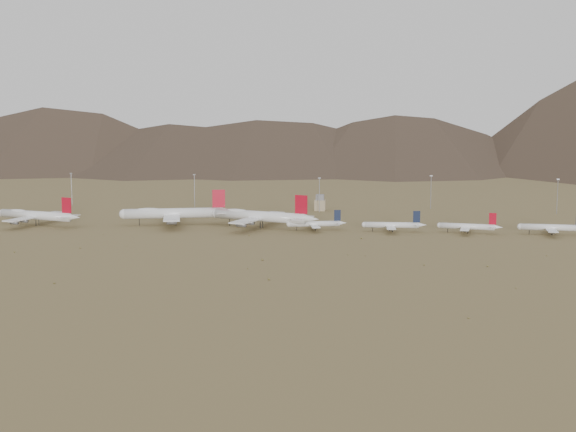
# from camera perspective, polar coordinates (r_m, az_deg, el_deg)

# --- Properties ---
(ground) EXTENTS (3000.00, 3000.00, 0.00)m
(ground) POSITION_cam_1_polar(r_m,az_deg,el_deg) (487.35, -2.41, -1.39)
(ground) COLOR olive
(ground) RESTS_ON ground
(mountain_ridge) EXTENTS (4400.00, 1000.00, 300.00)m
(mountain_ridge) POSITION_cam_1_polar(r_m,az_deg,el_deg) (1378.45, 3.80, 10.88)
(mountain_ridge) COLOR #4A3A2C
(mountain_ridge) RESTS_ON ground
(widebody_west) EXTENTS (64.13, 50.77, 19.58)m
(widebody_west) POSITION_cam_1_polar(r_m,az_deg,el_deg) (551.93, -17.48, 0.06)
(widebody_west) COLOR white
(widebody_west) RESTS_ON ground
(widebody_centre) EXTENTS (75.72, 59.78, 23.00)m
(widebody_centre) POSITION_cam_1_polar(r_m,az_deg,el_deg) (533.30, -8.09, 0.21)
(widebody_centre) COLOR white
(widebody_centre) RESTS_ON ground
(widebody_east) EXTENTS (73.73, 58.69, 22.75)m
(widebody_east) POSITION_cam_1_polar(r_m,az_deg,el_deg) (514.81, -1.99, -0.00)
(widebody_east) COLOR white
(widebody_east) RESTS_ON ground
(narrowbody_a) EXTENTS (37.95, 27.94, 12.74)m
(narrowbody_a) POSITION_cam_1_polar(r_m,az_deg,el_deg) (506.63, 1.99, -0.56)
(narrowbody_a) COLOR white
(narrowbody_a) RESTS_ON ground
(narrowbody_b) EXTENTS (40.47, 29.02, 13.35)m
(narrowbody_b) POSITION_cam_1_polar(r_m,az_deg,el_deg) (504.11, 7.49, -0.64)
(narrowbody_b) COLOR white
(narrowbody_b) RESTS_ON ground
(narrowbody_c) EXTENTS (39.71, 28.91, 13.17)m
(narrowbody_c) POSITION_cam_1_polar(r_m,az_deg,el_deg) (506.65, 12.72, -0.73)
(narrowbody_c) COLOR white
(narrowbody_c) RESTS_ON ground
(narrowbody_d) EXTENTS (43.58, 31.27, 14.37)m
(narrowbody_d) POSITION_cam_1_polar(r_m,az_deg,el_deg) (513.79, 18.32, -0.78)
(narrowbody_d) COLOR white
(narrowbody_d) RESTS_ON ground
(control_tower) EXTENTS (8.00, 8.00, 12.00)m
(control_tower) POSITION_cam_1_polar(r_m,az_deg,el_deg) (600.91, 2.29, 0.90)
(control_tower) COLOR tan
(control_tower) RESTS_ON ground
(mast_far_west) EXTENTS (2.00, 0.60, 25.70)m
(mast_far_west) POSITION_cam_1_polar(r_m,az_deg,el_deg) (652.00, -15.14, 1.97)
(mast_far_west) COLOR gray
(mast_far_west) RESTS_ON ground
(mast_west) EXTENTS (2.00, 0.60, 25.70)m
(mast_west) POSITION_cam_1_polar(r_m,az_deg,el_deg) (623.01, -6.67, 1.92)
(mast_west) COLOR gray
(mast_west) RESTS_ON ground
(mast_centre) EXTENTS (2.00, 0.60, 25.70)m
(mast_centre) POSITION_cam_1_polar(r_m,az_deg,el_deg) (590.56, 2.25, 1.64)
(mast_centre) COLOR gray
(mast_centre) RESTS_ON ground
(mast_east) EXTENTS (2.00, 0.60, 25.70)m
(mast_east) POSITION_cam_1_polar(r_m,az_deg,el_deg) (618.28, 10.13, 1.81)
(mast_east) COLOR gray
(mast_east) RESTS_ON ground
(mast_far_east) EXTENTS (2.00, 0.60, 25.70)m
(mast_far_east) POSITION_cam_1_polar(r_m,az_deg,el_deg) (612.72, 18.61, 1.46)
(mast_far_east) COLOR gray
(mast_far_east) RESTS_ON ground
(desert_scrub) EXTENTS (397.32, 177.22, 0.93)m
(desert_scrub) POSITION_cam_1_polar(r_m,az_deg,el_deg) (416.27, -5.74, -2.99)
(desert_scrub) COLOR olive
(desert_scrub) RESTS_ON ground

